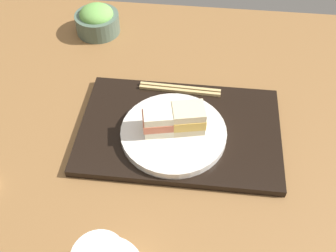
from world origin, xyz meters
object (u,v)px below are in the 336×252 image
salad_bowl (97,20)px  sandwich_plate (174,131)px  sandwich_far (159,122)px  chopsticks_pair (180,89)px  sandwich_near (188,118)px

salad_bowl → sandwich_plate: bearing=124.1°
sandwich_far → chopsticks_pair: sandwich_far is taller
chopsticks_pair → sandwich_far: bearing=78.1°
sandwich_near → salad_bowl: sandwich_near is taller
sandwich_near → sandwich_plate: bearing=14.5°
chopsticks_pair → salad_bowl: bearing=-42.9°
sandwich_far → salad_bowl: sandwich_far is taller
sandwich_near → salad_bowl: size_ratio=0.63×
sandwich_plate → chopsticks_pair: 12.80cm
sandwich_near → salad_bowl: bearing=-52.3°
sandwich_plate → chopsticks_pair: size_ratio=1.17×
salad_bowl → chopsticks_pair: salad_bowl is taller
sandwich_plate → sandwich_near: (-2.75, -0.71, 3.48)cm
sandwich_plate → chopsticks_pair: bearing=-90.5°
sandwich_near → salad_bowl: 43.08cm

